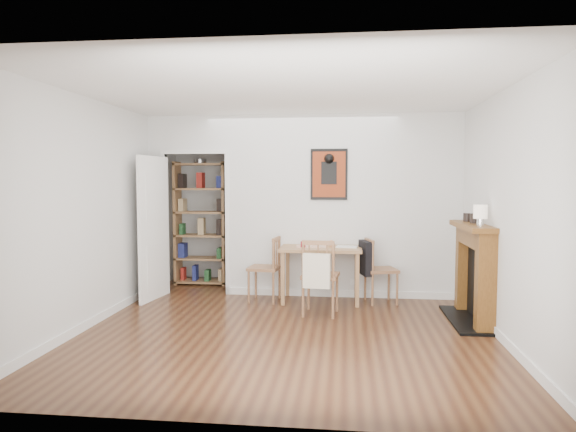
# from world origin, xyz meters

# --- Properties ---
(ground) EXTENTS (5.20, 5.20, 0.00)m
(ground) POSITION_xyz_m (0.00, 0.00, 0.00)
(ground) COLOR #50301A
(ground) RESTS_ON ground
(room_shell) EXTENTS (5.20, 5.20, 5.20)m
(room_shell) POSITION_xyz_m (0.10, 1.34, 1.30)
(room_shell) COLOR silver
(room_shell) RESTS_ON ground
(dining_table) EXTENTS (1.10, 0.70, 0.75)m
(dining_table) POSITION_xyz_m (0.30, 1.06, 0.66)
(dining_table) COLOR #AA814F
(dining_table) RESTS_ON ground
(chair_left) EXTENTS (0.49, 0.49, 0.89)m
(chair_left) POSITION_xyz_m (-0.47, 1.00, 0.45)
(chair_left) COLOR #8D6041
(chair_left) RESTS_ON ground
(chair_right) EXTENTS (0.58, 0.53, 0.88)m
(chair_right) POSITION_xyz_m (1.10, 1.06, 0.46)
(chair_right) COLOR #8D6041
(chair_right) RESTS_ON ground
(chair_front) EXTENTS (0.53, 0.58, 0.95)m
(chair_front) POSITION_xyz_m (0.33, 0.35, 0.48)
(chair_front) COLOR #8D6041
(chair_front) RESTS_ON ground
(bookshelf) EXTENTS (0.83, 0.33, 1.96)m
(bookshelf) POSITION_xyz_m (-1.66, 2.04, 0.97)
(bookshelf) COLOR #AA814F
(bookshelf) RESTS_ON ground
(fireplace) EXTENTS (0.45, 1.25, 1.16)m
(fireplace) POSITION_xyz_m (2.16, 0.25, 0.62)
(fireplace) COLOR brown
(fireplace) RESTS_ON ground
(red_glass) EXTENTS (0.07, 0.07, 0.09)m
(red_glass) POSITION_xyz_m (0.06, 0.97, 0.80)
(red_glass) COLOR maroon
(red_glass) RESTS_ON dining_table
(orange_fruit) EXTENTS (0.08, 0.08, 0.08)m
(orange_fruit) POSITION_xyz_m (0.44, 1.19, 0.79)
(orange_fruit) COLOR orange
(orange_fruit) RESTS_ON dining_table
(placemat) EXTENTS (0.46, 0.36, 0.00)m
(placemat) POSITION_xyz_m (0.17, 1.10, 0.76)
(placemat) COLOR beige
(placemat) RESTS_ON dining_table
(notebook) EXTENTS (0.31, 0.24, 0.01)m
(notebook) POSITION_xyz_m (0.66, 1.07, 0.76)
(notebook) COLOR silver
(notebook) RESTS_ON dining_table
(mantel_lamp) EXTENTS (0.15, 0.15, 0.24)m
(mantel_lamp) POSITION_xyz_m (2.12, -0.08, 1.31)
(mantel_lamp) COLOR silver
(mantel_lamp) RESTS_ON fireplace
(ceramic_jar_a) EXTENTS (0.10, 0.10, 0.12)m
(ceramic_jar_a) POSITION_xyz_m (2.14, 0.30, 1.22)
(ceramic_jar_a) COLOR black
(ceramic_jar_a) RESTS_ON fireplace
(ceramic_jar_b) EXTENTS (0.08, 0.08, 0.11)m
(ceramic_jar_b) POSITION_xyz_m (2.12, 0.55, 1.21)
(ceramic_jar_b) COLOR black
(ceramic_jar_b) RESTS_ON fireplace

